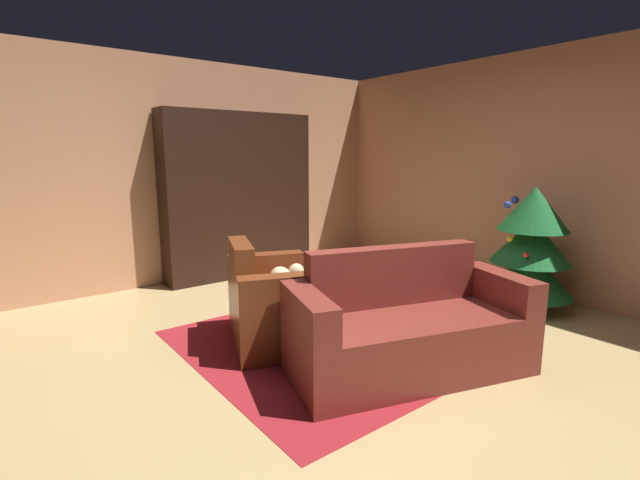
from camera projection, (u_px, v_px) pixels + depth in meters
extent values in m
plane|color=tan|center=(342.00, 350.00, 3.59)|extent=(6.59, 6.59, 0.00)
cube|color=tan|center=(529.00, 175.00, 4.96)|extent=(5.61, 0.06, 2.62)
cube|color=tan|center=(194.00, 173.00, 5.50)|extent=(0.06, 5.42, 2.62)
cube|color=maroon|center=(313.00, 347.00, 3.64)|extent=(2.21, 1.81, 0.01)
cube|color=black|center=(245.00, 197.00, 5.55)|extent=(0.03, 1.93, 2.03)
cube|color=black|center=(301.00, 192.00, 6.25)|extent=(0.33, 0.02, 2.03)
cube|color=black|center=(163.00, 200.00, 5.10)|extent=(0.33, 0.03, 2.03)
cube|color=black|center=(242.00, 273.00, 5.86)|extent=(0.31, 1.88, 0.03)
cube|color=black|center=(241.00, 243.00, 5.78)|extent=(0.31, 1.88, 0.03)
cube|color=black|center=(240.00, 212.00, 5.71)|extent=(0.31, 1.88, 0.02)
cube|color=black|center=(239.00, 180.00, 5.64)|extent=(0.31, 1.88, 0.02)
cube|color=black|center=(237.00, 147.00, 5.56)|extent=(0.31, 1.88, 0.02)
cube|color=black|center=(236.00, 113.00, 5.49)|extent=(0.31, 1.88, 0.03)
cube|color=black|center=(234.00, 185.00, 5.74)|extent=(0.05, 1.03, 0.64)
cube|color=black|center=(235.00, 185.00, 5.72)|extent=(0.03, 1.06, 0.67)
cube|color=navy|center=(295.00, 253.00, 6.43)|extent=(0.17, 0.04, 0.24)
cube|color=gold|center=(294.00, 251.00, 6.36)|extent=(0.25, 0.03, 0.33)
cube|color=purple|center=(291.00, 252.00, 6.36)|extent=(0.20, 0.04, 0.31)
cube|color=#5A2B35|center=(288.00, 254.00, 6.32)|extent=(0.22, 0.05, 0.28)
cube|color=#2B8733|center=(284.00, 253.00, 6.30)|extent=(0.19, 0.04, 0.29)
cube|color=red|center=(294.00, 223.00, 6.33)|extent=(0.17, 0.05, 0.31)
cube|color=orange|center=(292.00, 223.00, 6.28)|extent=(0.22, 0.04, 0.34)
cube|color=#4C3024|center=(288.00, 223.00, 6.28)|extent=(0.16, 0.05, 0.33)
cube|color=#452325|center=(285.00, 225.00, 6.26)|extent=(0.16, 0.03, 0.27)
cube|color=#844395|center=(283.00, 223.00, 6.23)|extent=(0.15, 0.03, 0.33)
cube|color=#B3272B|center=(295.00, 136.00, 6.10)|extent=(0.24, 0.04, 0.27)
cube|color=orange|center=(290.00, 136.00, 6.09)|extent=(0.16, 0.04, 0.29)
cube|color=#2F704C|center=(289.00, 135.00, 6.05)|extent=(0.22, 0.03, 0.31)
cube|color=navy|center=(286.00, 139.00, 6.06)|extent=(0.17, 0.04, 0.21)
cube|color=#3D8945|center=(285.00, 133.00, 5.99)|extent=(0.24, 0.03, 0.34)
cube|color=brown|center=(274.00, 316.00, 3.72)|extent=(0.80, 0.84, 0.44)
cube|color=brown|center=(241.00, 268.00, 3.57)|extent=(0.61, 0.36, 0.41)
cube|color=brown|center=(283.00, 319.00, 3.34)|extent=(0.40, 0.67, 0.67)
cube|color=brown|center=(267.00, 290.00, 4.06)|extent=(0.40, 0.67, 0.67)
ellipsoid|color=#CCB685|center=(281.00, 278.00, 3.72)|extent=(0.33, 0.27, 0.18)
sphere|color=#CCB685|center=(296.00, 271.00, 3.72)|extent=(0.13, 0.13, 0.13)
cube|color=maroon|center=(410.00, 344.00, 3.19)|extent=(1.08, 1.49, 0.43)
cube|color=maroon|center=(393.00, 275.00, 3.36)|extent=(0.56, 1.32, 0.43)
cube|color=maroon|center=(308.00, 343.00, 2.91)|extent=(0.73, 0.38, 0.67)
cube|color=maroon|center=(498.00, 315.00, 3.42)|extent=(0.73, 0.38, 0.67)
cylinder|color=black|center=(350.00, 340.00, 3.31)|extent=(0.04, 0.04, 0.38)
cylinder|color=black|center=(343.00, 322.00, 3.67)|extent=(0.04, 0.04, 0.38)
cylinder|color=black|center=(305.00, 332.00, 3.45)|extent=(0.04, 0.04, 0.38)
cylinder|color=silver|center=(333.00, 306.00, 3.44)|extent=(0.77, 0.77, 0.02)
cube|color=#3C4489|center=(334.00, 300.00, 3.50)|extent=(0.16, 0.13, 0.03)
cube|color=#374895|center=(334.00, 298.00, 3.49)|extent=(0.16, 0.12, 0.02)
cube|color=#2E4686|center=(333.00, 296.00, 3.48)|extent=(0.17, 0.13, 0.02)
cube|color=red|center=(334.00, 293.00, 3.49)|extent=(0.18, 0.17, 0.02)
cylinder|color=#1E5B20|center=(359.00, 296.00, 3.32)|extent=(0.06, 0.06, 0.19)
cylinder|color=#1E5B20|center=(359.00, 279.00, 3.29)|extent=(0.03, 0.03, 0.07)
cylinder|color=brown|center=(526.00, 301.00, 4.58)|extent=(0.08, 0.08, 0.14)
cone|color=#195F2A|center=(528.00, 273.00, 4.53)|extent=(0.85, 0.85, 0.43)
cone|color=#195F2A|center=(531.00, 241.00, 4.47)|extent=(0.76, 0.76, 0.43)
cone|color=#195F2A|center=(534.00, 209.00, 4.41)|extent=(0.67, 0.67, 0.43)
sphere|color=yellow|center=(567.00, 267.00, 4.43)|extent=(0.07, 0.07, 0.07)
sphere|color=red|center=(526.00, 255.00, 4.23)|extent=(0.05, 0.05, 0.05)
sphere|color=blue|center=(507.00, 205.00, 4.39)|extent=(0.07, 0.07, 0.07)
sphere|color=blue|center=(515.00, 200.00, 4.65)|extent=(0.08, 0.08, 0.08)
sphere|color=blue|center=(520.00, 246.00, 4.79)|extent=(0.08, 0.08, 0.08)
sphere|color=yellow|center=(510.00, 239.00, 4.32)|extent=(0.06, 0.06, 0.06)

